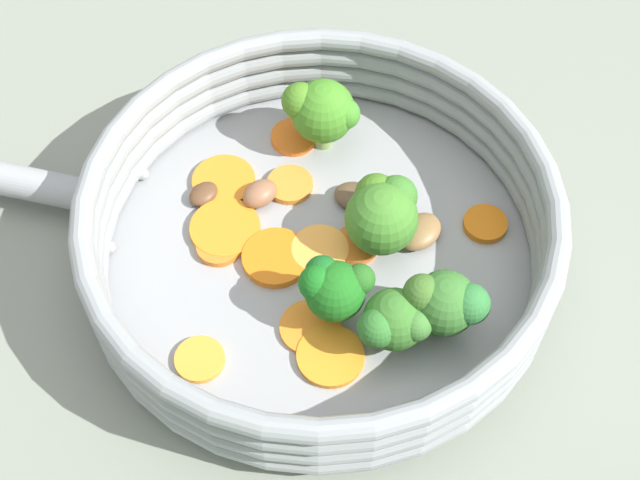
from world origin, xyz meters
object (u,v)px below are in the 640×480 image
(skillet, at_px, (320,257))
(carrot_slice_7, at_px, (330,356))
(broccoli_floret_0, at_px, (443,301))
(broccoli_floret_4, at_px, (393,322))
(carrot_slice_5, at_px, (219,246))
(broccoli_floret_3, at_px, (321,111))
(carrot_slice_0, at_px, (316,255))
(carrot_slice_8, at_px, (358,251))
(mushroom_piece_2, at_px, (418,226))
(carrot_slice_4, at_px, (275,255))
(mushroom_piece_3, at_px, (260,194))
(carrot_slice_2, at_px, (225,229))
(mushroom_piece_1, at_px, (356,196))
(broccoli_floret_2, at_px, (383,213))
(carrot_slice_9, at_px, (484,220))
(carrot_slice_6, at_px, (290,185))
(mushroom_piece_0, at_px, (203,194))
(carrot_slice_3, at_px, (310,328))
(broccoli_floret_1, at_px, (336,287))
(carrot_slice_10, at_px, (200,359))
(carrot_slice_1, at_px, (224,181))
(carrot_slice_11, at_px, (293,137))

(skillet, distance_m, carrot_slice_7, 0.08)
(broccoli_floret_0, xyz_separation_m, broccoli_floret_4, (-0.00, 0.03, -0.01))
(carrot_slice_5, height_order, broccoli_floret_3, broccoli_floret_3)
(carrot_slice_0, bearing_deg, carrot_slice_8, -94.61)
(broccoli_floret_4, bearing_deg, broccoli_floret_3, 4.06)
(broccoli_floret_0, xyz_separation_m, mushroom_piece_2, (0.07, -0.01, -0.03))
(carrot_slice_4, relative_size, mushroom_piece_3, 1.71)
(carrot_slice_2, distance_m, broccoli_floret_4, 0.13)
(skillet, xyz_separation_m, carrot_slice_0, (-0.00, 0.00, 0.01))
(carrot_slice_4, bearing_deg, carrot_slice_5, 67.87)
(carrot_slice_5, xyz_separation_m, mushroom_piece_1, (0.02, -0.10, 0.00))
(carrot_slice_4, xyz_separation_m, broccoli_floret_2, (0.00, -0.07, 0.03))
(mushroom_piece_2, bearing_deg, carrot_slice_0, 96.19)
(broccoli_floret_4, distance_m, mushroom_piece_2, 0.09)
(skillet, bearing_deg, carrot_slice_9, -88.26)
(broccoli_floret_2, bearing_deg, skillet, 95.04)
(skillet, distance_m, carrot_slice_8, 0.03)
(carrot_slice_0, height_order, carrot_slice_6, carrot_slice_0)
(carrot_slice_2, height_order, mushroom_piece_2, mushroom_piece_2)
(skillet, xyz_separation_m, carrot_slice_6, (0.06, 0.01, 0.01))
(broccoli_floret_3, height_order, mushroom_piece_0, broccoli_floret_3)
(carrot_slice_5, relative_size, mushroom_piece_1, 0.98)
(carrot_slice_3, relative_size, broccoli_floret_2, 0.70)
(carrot_slice_0, height_order, broccoli_floret_3, broccoli_floret_3)
(mushroom_piece_2, bearing_deg, broccoli_floret_3, 28.83)
(carrot_slice_9, height_order, mushroom_piece_1, mushroom_piece_1)
(mushroom_piece_1, distance_m, mushroom_piece_2, 0.05)
(broccoli_floret_4, bearing_deg, broccoli_floret_1, 48.61)
(skillet, xyz_separation_m, carrot_slice_4, (0.00, 0.03, 0.01))
(broccoli_floret_0, relative_size, mushroom_piece_1, 1.67)
(carrot_slice_7, height_order, carrot_slice_10, same)
(carrot_slice_0, bearing_deg, broccoli_floret_1, -174.50)
(carrot_slice_4, xyz_separation_m, broccoli_floret_4, (-0.07, -0.06, 0.02))
(broccoli_floret_1, height_order, broccoli_floret_4, broccoli_floret_1)
(broccoli_floret_3, xyz_separation_m, mushroom_piece_3, (-0.04, 0.05, -0.03))
(carrot_slice_1, bearing_deg, carrot_slice_5, 169.42)
(carrot_slice_6, relative_size, broccoli_floret_0, 0.62)
(broccoli_floret_3, bearing_deg, skillet, 168.47)
(carrot_slice_2, relative_size, mushroom_piece_0, 2.12)
(carrot_slice_1, height_order, broccoli_floret_2, broccoli_floret_2)
(carrot_slice_3, xyz_separation_m, broccoli_floret_2, (0.06, -0.06, 0.03))
(broccoli_floret_4, xyz_separation_m, mushroom_piece_0, (0.13, 0.10, -0.02))
(carrot_slice_8, bearing_deg, mushroom_piece_1, -10.48)
(broccoli_floret_3, xyz_separation_m, broccoli_floret_4, (-0.16, -0.01, -0.01))
(carrot_slice_3, distance_m, carrot_slice_6, 0.11)
(broccoli_floret_0, height_order, broccoli_floret_3, broccoli_floret_3)
(mushroom_piece_2, bearing_deg, skillet, 94.10)
(carrot_slice_1, bearing_deg, broccoli_floret_3, -73.12)
(carrot_slice_6, distance_m, broccoli_floret_3, 0.05)
(broccoli_floret_4, bearing_deg, carrot_slice_11, 10.31)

